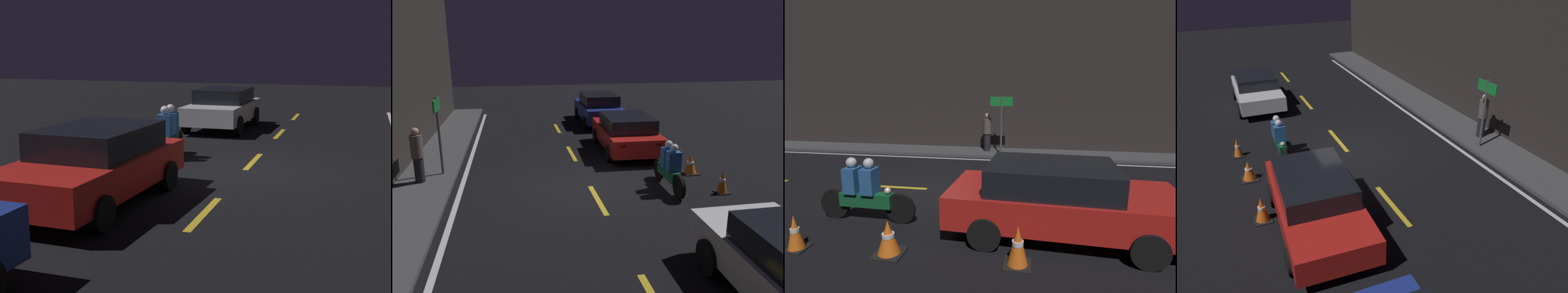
# 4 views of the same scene
# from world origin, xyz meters

# --- Properties ---
(ground_plane) EXTENTS (56.00, 56.00, 0.00)m
(ground_plane) POSITION_xyz_m (0.00, 0.00, 0.00)
(ground_plane) COLOR black
(raised_curb) EXTENTS (28.00, 1.67, 0.12)m
(raised_curb) POSITION_xyz_m (0.00, 4.77, 0.06)
(raised_curb) COLOR #424244
(raised_curb) RESTS_ON ground
(building_front) EXTENTS (28.00, 0.30, 6.93)m
(building_front) POSITION_xyz_m (0.00, 5.75, 3.46)
(building_front) COLOR #2D2826
(building_front) RESTS_ON ground
(lane_dash_a) EXTENTS (2.00, 0.14, 0.01)m
(lane_dash_a) POSITION_xyz_m (-10.00, 0.00, 0.00)
(lane_dash_a) COLOR gold
(lane_dash_a) RESTS_ON ground
(lane_dash_b) EXTENTS (2.00, 0.14, 0.01)m
(lane_dash_b) POSITION_xyz_m (-5.50, 0.00, 0.00)
(lane_dash_b) COLOR gold
(lane_dash_b) RESTS_ON ground
(lane_dash_c) EXTENTS (2.00, 0.14, 0.01)m
(lane_dash_c) POSITION_xyz_m (-1.00, 0.00, 0.00)
(lane_dash_c) COLOR gold
(lane_dash_c) RESTS_ON ground
(lane_dash_d) EXTENTS (2.00, 0.14, 0.01)m
(lane_dash_d) POSITION_xyz_m (3.50, 0.00, 0.00)
(lane_dash_d) COLOR gold
(lane_dash_d) RESTS_ON ground
(lane_solid_kerb) EXTENTS (25.20, 0.14, 0.01)m
(lane_solid_kerb) POSITION_xyz_m (0.00, 3.68, 0.00)
(lane_solid_kerb) COLOR silver
(lane_solid_kerb) RESTS_ON ground
(sedan_white) EXTENTS (4.20, 2.01, 1.40)m
(sedan_white) POSITION_xyz_m (-6.06, -2.07, 0.76)
(sedan_white) COLOR silver
(sedan_white) RESTS_ON ground
(taxi_red) EXTENTS (4.42, 2.19, 1.43)m
(taxi_red) POSITION_xyz_m (3.44, -2.11, 0.76)
(taxi_red) COLOR red
(taxi_red) RESTS_ON ground
(motorcycle) EXTENTS (2.20, 0.38, 1.40)m
(motorcycle) POSITION_xyz_m (-0.64, -2.17, 0.66)
(motorcycle) COLOR black
(motorcycle) RESTS_ON ground
(traffic_cone_near) EXTENTS (0.37, 0.37, 0.66)m
(traffic_cone_near) POSITION_xyz_m (-1.21, -3.51, 0.32)
(traffic_cone_near) COLOR black
(traffic_cone_near) RESTS_ON ground
(traffic_cone_mid) EXTENTS (0.51, 0.51, 0.62)m
(traffic_cone_mid) POSITION_xyz_m (0.49, -3.38, 0.30)
(traffic_cone_mid) COLOR black
(traffic_cone_mid) RESTS_ON ground
(traffic_cone_far) EXTENTS (0.45, 0.45, 0.69)m
(traffic_cone_far) POSITION_xyz_m (2.72, -3.35, 0.34)
(traffic_cone_far) COLOR black
(traffic_cone_far) RESTS_ON ground
(pedestrian) EXTENTS (0.34, 0.34, 1.63)m
(pedestrian) POSITION_xyz_m (1.04, 4.87, 0.95)
(pedestrian) COLOR black
(pedestrian) RESTS_ON raised_curb
(shop_sign) EXTENTS (0.90, 0.08, 2.40)m
(shop_sign) POSITION_xyz_m (1.68, 4.34, 1.81)
(shop_sign) COLOR #4C4C51
(shop_sign) RESTS_ON raised_curb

